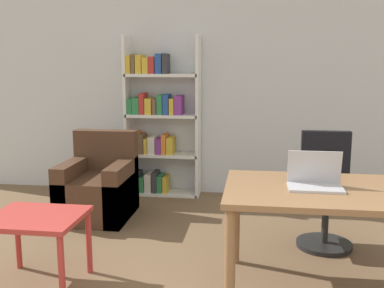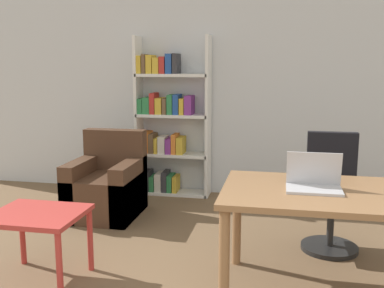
{
  "view_description": "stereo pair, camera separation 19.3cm",
  "coord_description": "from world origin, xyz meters",
  "px_view_note": "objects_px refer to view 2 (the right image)",
  "views": [
    {
      "loc": [
        0.18,
        -0.99,
        1.59
      ],
      "look_at": [
        -0.28,
        2.29,
        1.01
      ],
      "focal_mm": 42.0,
      "sensor_mm": 36.0,
      "label": 1
    },
    {
      "loc": [
        0.37,
        -0.95,
        1.59
      ],
      "look_at": [
        -0.28,
        2.29,
        1.01
      ],
      "focal_mm": 42.0,
      "sensor_mm": 36.0,
      "label": 2
    }
  ],
  "objects_px": {
    "office_chair": "(331,197)",
    "desk": "(343,205)",
    "armchair": "(107,187)",
    "bookshelf": "(166,125)",
    "laptop": "(314,182)",
    "side_table_blue": "(38,223)"
  },
  "relations": [
    {
      "from": "desk",
      "to": "side_table_blue",
      "type": "distance_m",
      "value": 2.17
    },
    {
      "from": "laptop",
      "to": "bookshelf",
      "type": "xyz_separation_m",
      "value": [
        -1.61,
        2.25,
        0.06
      ]
    },
    {
      "from": "office_chair",
      "to": "desk",
      "type": "bearing_deg",
      "value": -91.46
    },
    {
      "from": "armchair",
      "to": "laptop",
      "type": "bearing_deg",
      "value": -33.21
    },
    {
      "from": "laptop",
      "to": "office_chair",
      "type": "distance_m",
      "value": 0.99
    },
    {
      "from": "office_chair",
      "to": "side_table_blue",
      "type": "relative_size",
      "value": 1.55
    },
    {
      "from": "desk",
      "to": "side_table_blue",
      "type": "height_order",
      "value": "desk"
    },
    {
      "from": "bookshelf",
      "to": "laptop",
      "type": "bearing_deg",
      "value": -54.3
    },
    {
      "from": "desk",
      "to": "laptop",
      "type": "xyz_separation_m",
      "value": [
        -0.19,
        0.01,
        0.15
      ]
    },
    {
      "from": "desk",
      "to": "side_table_blue",
      "type": "bearing_deg",
      "value": -174.88
    },
    {
      "from": "laptop",
      "to": "office_chair",
      "type": "xyz_separation_m",
      "value": [
        0.22,
        0.89,
        -0.36
      ]
    },
    {
      "from": "armchair",
      "to": "bookshelf",
      "type": "bearing_deg",
      "value": 64.74
    },
    {
      "from": "desk",
      "to": "armchair",
      "type": "xyz_separation_m",
      "value": [
        -2.24,
        1.34,
        -0.37
      ]
    },
    {
      "from": "armchair",
      "to": "bookshelf",
      "type": "relative_size",
      "value": 0.46
    },
    {
      "from": "office_chair",
      "to": "bookshelf",
      "type": "bearing_deg",
      "value": 143.57
    },
    {
      "from": "side_table_blue",
      "to": "bookshelf",
      "type": "bearing_deg",
      "value": 82.05
    },
    {
      "from": "side_table_blue",
      "to": "office_chair",
      "type": "bearing_deg",
      "value": 26.71
    },
    {
      "from": "desk",
      "to": "armchair",
      "type": "relative_size",
      "value": 1.82
    },
    {
      "from": "office_chair",
      "to": "bookshelf",
      "type": "xyz_separation_m",
      "value": [
        -1.83,
        1.35,
        0.41
      ]
    },
    {
      "from": "office_chair",
      "to": "laptop",
      "type": "bearing_deg",
      "value": -103.7
    },
    {
      "from": "office_chair",
      "to": "bookshelf",
      "type": "relative_size",
      "value": 0.52
    },
    {
      "from": "armchair",
      "to": "bookshelf",
      "type": "xyz_separation_m",
      "value": [
        0.43,
        0.91,
        0.57
      ]
    }
  ]
}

